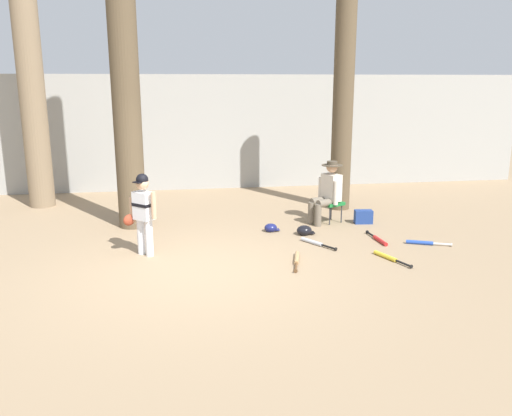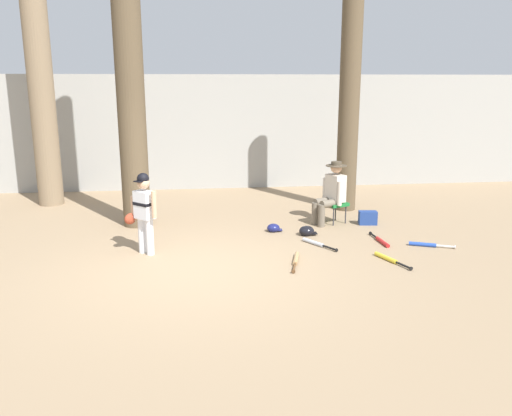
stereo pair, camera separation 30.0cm
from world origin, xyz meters
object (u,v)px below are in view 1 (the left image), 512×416
young_ballplayer (143,209)px  bat_aluminum_silver (314,243)px  seated_spectator (327,191)px  bat_blue_youth (423,243)px  tree_behind_spectator (342,118)px  bat_wood_tan (297,259)px  batting_helmet_black (304,230)px  bat_red_barrel (379,240)px  folding_stool (331,204)px  tree_far_left (29,61)px  batting_helmet_navy (271,228)px  tree_near_player (125,71)px  bat_yellow_trainer (388,257)px  handbag_beside_stool (363,217)px

young_ballplayer → bat_aluminum_silver: (2.80, 0.11, -0.71)m
seated_spectator → bat_blue_youth: (1.21, -1.62, -0.61)m
tree_behind_spectator → bat_wood_tan: tree_behind_spectator is taller
bat_wood_tan → batting_helmet_black: 1.45m
bat_red_barrel → batting_helmet_black: bearing=153.2°
folding_stool → bat_aluminum_silver: size_ratio=0.77×
tree_far_left → bat_blue_youth: (7.01, -3.98, -3.07)m
seated_spectator → batting_helmet_navy: bearing=-159.7°
bat_red_barrel → batting_helmet_black: batting_helmet_black is taller
tree_behind_spectator → tree_far_left: 6.63m
tree_near_player → tree_behind_spectator: (4.31, 0.79, -0.93)m
folding_stool → bat_aluminum_silver: 1.56m
bat_blue_youth → batting_helmet_navy: 2.67m
seated_spectator → tree_far_left: tree_far_left is taller
seated_spectator → bat_red_barrel: 1.55m
bat_aluminum_silver → bat_blue_youth: bearing=-9.3°
tree_near_player → bat_aluminum_silver: size_ratio=9.58×
tree_near_player → seated_spectator: 4.33m
bat_blue_youth → bat_yellow_trainer: same height
tree_far_left → bat_wood_tan: 7.18m
tree_near_player → bat_wood_tan: size_ratio=8.12×
handbag_beside_stool → bat_yellow_trainer: size_ratio=0.45×
batting_helmet_black → young_ballplayer: bearing=-166.0°
tree_near_player → batting_helmet_black: size_ratio=20.47×
seated_spectator → bat_blue_youth: seated_spectator is taller
tree_behind_spectator → young_ballplayer: bearing=-147.6°
tree_behind_spectator → bat_wood_tan: bearing=-117.8°
tree_near_player → bat_wood_tan: tree_near_player is taller
tree_behind_spectator → bat_blue_youth: tree_behind_spectator is taller
tree_near_player → bat_yellow_trainer: tree_near_player is taller
bat_yellow_trainer → bat_red_barrel: same height
bat_aluminum_silver → batting_helmet_navy: 1.06m
seated_spectator → batting_helmet_black: size_ratio=3.74×
bat_red_barrel → tree_far_left: bearing=149.8°
folding_stool → bat_wood_tan: 2.48m
folding_stool → bat_red_barrel: bearing=-71.8°
bat_yellow_trainer → batting_helmet_black: batting_helmet_black is taller
seated_spectator → tree_far_left: size_ratio=0.17×
bat_blue_youth → bat_yellow_trainer: bearing=-145.0°
tree_near_player → bat_blue_youth: tree_near_player is taller
folding_stool → batting_helmet_navy: size_ratio=1.91×
tree_near_player → bat_blue_youth: 5.99m
bat_aluminum_silver → batting_helmet_navy: batting_helmet_navy is taller
tree_near_player → bat_yellow_trainer: size_ratio=8.68×
folding_stool → bat_red_barrel: folding_stool is taller
tree_behind_spectator → bat_yellow_trainer: (-0.28, -3.35, -1.90)m
bat_wood_tan → bat_red_barrel: size_ratio=1.04×
young_ballplayer → folding_stool: 3.80m
tree_near_player → seated_spectator: tree_near_player is taller
bat_yellow_trainer → batting_helmet_black: bearing=122.6°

